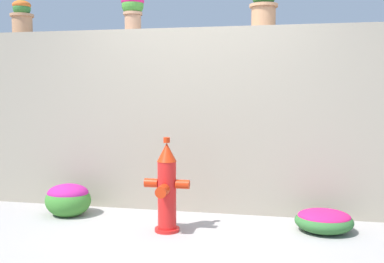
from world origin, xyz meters
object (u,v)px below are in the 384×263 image
at_px(potted_plant_0, 22,15).
at_px(flower_bush_left, 324,220).
at_px(potted_plant_2, 264,2).
at_px(flower_bush_right, 68,198).
at_px(potted_plant_1, 133,8).
at_px(fire_hydrant, 167,189).

xyz_separation_m(potted_plant_0, flower_bush_left, (3.40, -0.58, -2.07)).
relative_size(potted_plant_2, flower_bush_right, 0.94).
xyz_separation_m(potted_plant_1, flower_bush_left, (2.05, -0.59, -2.11)).
height_order(potted_plant_1, potted_plant_2, potted_plant_2).
xyz_separation_m(fire_hydrant, flower_bush_left, (1.44, 0.29, -0.29)).
bearing_deg(potted_plant_2, potted_plant_1, 179.41).
xyz_separation_m(potted_plant_1, fire_hydrant, (0.61, -0.88, -1.82)).
relative_size(fire_hydrant, flower_bush_left, 1.65).
distance_m(potted_plant_0, potted_plant_1, 1.36).
relative_size(potted_plant_0, fire_hydrant, 0.45).
bearing_deg(potted_plant_1, flower_bush_left, -16.04).
height_order(potted_plant_1, flower_bush_left, potted_plant_1).
xyz_separation_m(potted_plant_1, flower_bush_right, (-0.55, -0.56, -2.04)).
xyz_separation_m(potted_plant_2, flower_bush_left, (0.61, -0.57, -2.12)).
bearing_deg(flower_bush_left, potted_plant_1, 163.96).
bearing_deg(flower_bush_left, potted_plant_2, 136.83).
distance_m(potted_plant_1, flower_bush_left, 3.00).
distance_m(fire_hydrant, flower_bush_left, 1.50).
bearing_deg(potted_plant_0, fire_hydrant, -23.79).
relative_size(potted_plant_0, potted_plant_2, 0.87).
xyz_separation_m(fire_hydrant, flower_bush_right, (-1.16, 0.32, -0.22)).
relative_size(potted_plant_1, fire_hydrant, 0.46).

